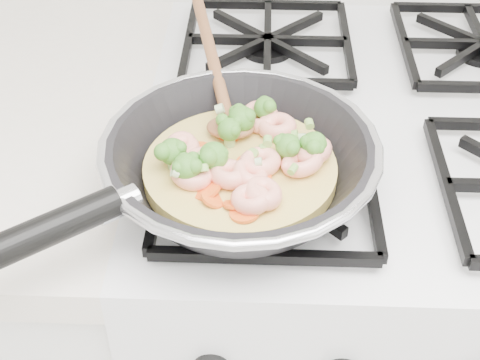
{
  "coord_description": "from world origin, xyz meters",
  "views": [
    {
      "loc": [
        -0.16,
        1.01,
        1.38
      ],
      "look_at": [
        -0.18,
        1.54,
        0.93
      ],
      "focal_mm": 50.33,
      "sensor_mm": 36.0,
      "label": 1
    }
  ],
  "objects": [
    {
      "name": "stove",
      "position": [
        0.0,
        1.7,
        0.46
      ],
      "size": [
        0.6,
        0.6,
        0.92
      ],
      "color": "white",
      "rests_on": "ground"
    },
    {
      "name": "skillet",
      "position": [
        -0.18,
        1.53,
        0.96
      ],
      "size": [
        0.4,
        0.53,
        0.09
      ],
      "rotation": [
        0.0,
        0.0,
        -0.34
      ],
      "color": "black",
      "rests_on": "stove"
    }
  ]
}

